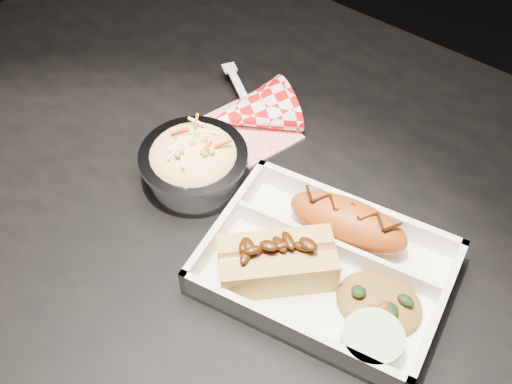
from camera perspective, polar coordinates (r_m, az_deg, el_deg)
dining_table at (r=0.82m, az=1.66°, el=-5.63°), size 1.20×0.80×0.75m
food_tray at (r=0.69m, az=6.20°, el=-6.95°), size 0.28×0.22×0.04m
fried_pastry at (r=0.71m, az=8.16°, el=-2.67°), size 0.14×0.08×0.05m
hotdog at (r=0.67m, az=1.88°, el=-6.10°), size 0.13×0.13×0.06m
fried_rice_mound at (r=0.67m, az=11.02°, el=-9.21°), size 0.10×0.09×0.03m
cupcake_liner at (r=0.64m, az=10.24°, el=-13.03°), size 0.06×0.06×0.03m
foil_coleslaw_cup at (r=0.76m, az=-5.55°, el=2.75°), size 0.13×0.13×0.07m
napkin_fork at (r=0.84m, az=-0.49°, el=7.09°), size 0.16×0.15×0.10m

